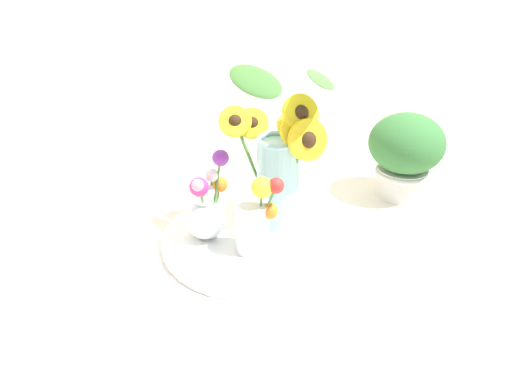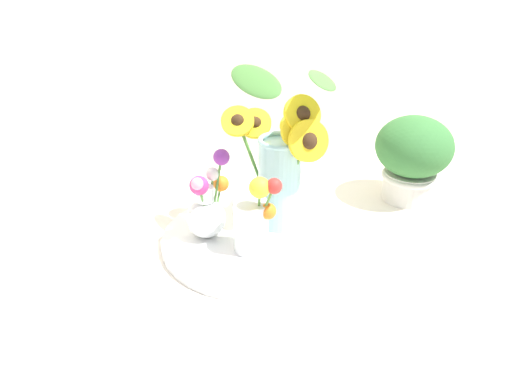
% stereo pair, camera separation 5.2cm
% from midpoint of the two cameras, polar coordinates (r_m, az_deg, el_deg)
% --- Properties ---
extents(ground_plane, '(6.00, 6.00, 0.00)m').
position_cam_midpoint_polar(ground_plane, '(1.03, 4.42, -7.81)').
color(ground_plane, silver).
extents(serving_tray, '(0.40, 0.40, 0.02)m').
position_cam_midpoint_polar(serving_tray, '(1.07, 1.38, -5.46)').
color(serving_tray, white).
rests_on(serving_tray, ground_plane).
extents(mason_jar_sunflowers, '(0.24, 0.21, 0.36)m').
position_cam_midpoint_polar(mason_jar_sunflowers, '(1.05, 4.36, 3.34)').
color(mason_jar_sunflowers, '#9ED1D6').
rests_on(mason_jar_sunflowers, serving_tray).
extents(vase_small_center, '(0.09, 0.09, 0.17)m').
position_cam_midpoint_polar(vase_small_center, '(0.99, 1.25, -3.23)').
color(vase_small_center, white).
rests_on(vase_small_center, serving_tray).
extents(vase_bulb_right, '(0.10, 0.08, 0.19)m').
position_cam_midpoint_polar(vase_bulb_right, '(1.04, -4.21, -1.82)').
color(vase_bulb_right, white).
rests_on(vase_bulb_right, serving_tray).
extents(potted_plant, '(0.18, 0.18, 0.21)m').
position_cam_midpoint_polar(potted_plant, '(1.27, 18.62, 4.02)').
color(potted_plant, beige).
rests_on(potted_plant, ground_plane).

